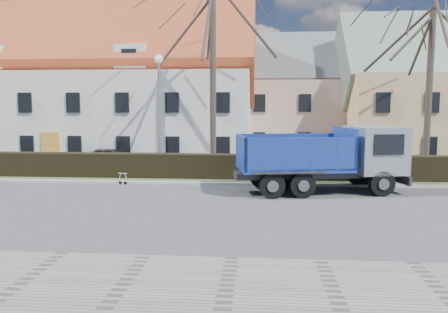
# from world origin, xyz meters

# --- Properties ---
(ground) EXTENTS (120.00, 120.00, 0.00)m
(ground) POSITION_xyz_m (0.00, 0.00, 0.00)
(ground) COLOR #414144
(sidewalk_near) EXTENTS (80.00, 5.00, 0.08)m
(sidewalk_near) POSITION_xyz_m (0.00, -8.50, 0.04)
(sidewalk_near) COLOR gray
(sidewalk_near) RESTS_ON ground
(curb_far) EXTENTS (80.00, 0.30, 0.12)m
(curb_far) POSITION_xyz_m (0.00, 4.60, 0.06)
(curb_far) COLOR #ADACA8
(curb_far) RESTS_ON ground
(grass_strip) EXTENTS (80.00, 3.00, 0.10)m
(grass_strip) POSITION_xyz_m (0.00, 6.20, 0.05)
(grass_strip) COLOR #43512D
(grass_strip) RESTS_ON ground
(hedge) EXTENTS (60.00, 0.90, 1.30)m
(hedge) POSITION_xyz_m (0.00, 6.00, 0.65)
(hedge) COLOR black
(hedge) RESTS_ON ground
(building_white) EXTENTS (26.80, 10.80, 9.50)m
(building_white) POSITION_xyz_m (-13.00, 16.00, 4.75)
(building_white) COLOR silver
(building_white) RESTS_ON ground
(building_pink) EXTENTS (10.80, 8.80, 8.00)m
(building_pink) POSITION_xyz_m (4.00, 20.00, 4.00)
(building_pink) COLOR #D3AD95
(building_pink) RESTS_ON ground
(tree_1) EXTENTS (9.20, 9.20, 12.65)m
(tree_1) POSITION_xyz_m (-2.00, 8.50, 6.33)
(tree_1) COLOR #352C25
(tree_1) RESTS_ON ground
(tree_2) EXTENTS (8.00, 8.00, 11.00)m
(tree_2) POSITION_xyz_m (10.00, 8.50, 5.50)
(tree_2) COLOR #352C25
(tree_2) RESTS_ON ground
(dump_truck) EXTENTS (8.09, 4.22, 3.08)m
(dump_truck) POSITION_xyz_m (3.17, 3.10, 1.54)
(dump_truck) COLOR navy
(dump_truck) RESTS_ON ground
(streetlight) EXTENTS (0.53, 0.53, 6.72)m
(streetlight) POSITION_xyz_m (-4.78, 7.00, 3.36)
(streetlight) COLOR gray
(streetlight) RESTS_ON ground
(cart_frame) EXTENTS (0.79, 0.59, 0.64)m
(cart_frame) POSITION_xyz_m (-6.27, 4.35, 0.32)
(cart_frame) COLOR silver
(cart_frame) RESTS_ON ground
(parked_car_a) EXTENTS (3.62, 1.56, 1.22)m
(parked_car_a) POSITION_xyz_m (-8.91, 10.64, 0.61)
(parked_car_a) COLOR #26252E
(parked_car_a) RESTS_ON ground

